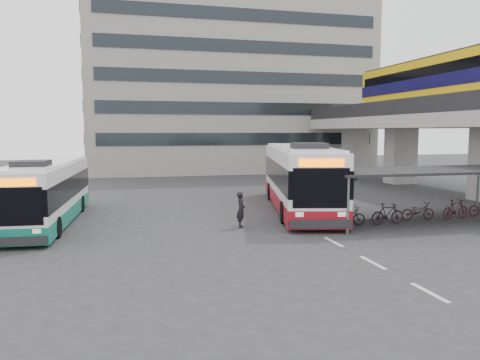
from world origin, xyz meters
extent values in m
plane|color=#28282B|center=(0.00, 0.00, 0.00)|extent=(120.00, 120.00, 0.00)
cube|color=gray|center=(17.00, 18.00, 2.30)|extent=(2.20, 1.60, 4.60)
cube|color=gray|center=(17.00, 26.00, 2.30)|extent=(2.20, 1.60, 4.60)
cube|color=gray|center=(17.00, 12.00, 5.05)|extent=(8.00, 32.00, 0.90)
cube|color=black|center=(13.25, 12.00, 6.05)|extent=(0.35, 32.00, 1.10)
cube|color=gold|center=(17.00, 12.10, 7.60)|extent=(2.90, 20.00, 3.90)
cube|color=#0D0A38|center=(17.00, 12.10, 7.80)|extent=(2.98, 20.02, 0.90)
cube|color=black|center=(17.00, 12.10, 8.60)|extent=(2.96, 19.20, 0.70)
cube|color=black|center=(17.00, 12.10, 9.55)|extent=(2.70, 19.60, 0.25)
cylinder|color=#595B60|center=(3.70, 4.80, 1.20)|extent=(0.12, 0.12, 2.40)
cylinder|color=#595B60|center=(13.30, 4.80, 1.20)|extent=(0.12, 0.12, 2.40)
cylinder|color=#595B60|center=(3.70, 1.20, 1.20)|extent=(0.12, 0.12, 2.40)
cube|color=black|center=(8.50, 3.00, 2.48)|extent=(10.00, 4.00, 0.12)
imported|color=black|center=(4.50, 3.00, 0.45)|extent=(1.71, 0.60, 0.90)
imported|color=black|center=(6.50, 3.00, 0.50)|extent=(1.66, 0.47, 1.00)
imported|color=black|center=(8.50, 3.00, 0.45)|extent=(1.71, 0.60, 0.90)
imported|color=black|center=(10.50, 3.00, 0.50)|extent=(1.66, 0.47, 1.00)
cube|color=gray|center=(6.00, 36.00, 12.50)|extent=(30.00, 15.00, 25.00)
cube|color=beige|center=(2.50, -6.00, 0.01)|extent=(0.15, 1.60, 0.01)
cube|color=beige|center=(2.50, -3.00, 0.01)|extent=(0.15, 1.60, 0.01)
cube|color=beige|center=(2.50, 0.00, 0.01)|extent=(0.15, 1.60, 0.01)
cube|color=white|center=(3.99, 7.72, 1.95)|extent=(5.51, 13.12, 2.94)
cube|color=maroon|center=(3.99, 7.72, 0.59)|extent=(5.56, 13.17, 0.80)
cube|color=black|center=(3.99, 7.72, 2.09)|extent=(5.57, 13.15, 1.23)
cube|color=#FF6A00|center=(2.57, 1.46, 3.05)|extent=(1.88, 0.50, 0.32)
cube|color=black|center=(3.28, 4.59, 3.66)|extent=(1.98, 2.03, 0.30)
cylinder|color=black|center=(1.83, 4.00, 0.53)|extent=(0.55, 1.11, 1.07)
cylinder|color=black|center=(6.04, 10.94, 0.53)|extent=(0.55, 1.11, 1.07)
cube|color=white|center=(-9.07, 6.86, 1.62)|extent=(2.94, 10.76, 2.44)
cube|color=#0B6954|center=(-9.07, 6.86, 0.49)|extent=(2.98, 10.80, 0.66)
cube|color=black|center=(-9.07, 6.86, 1.73)|extent=(3.00, 10.78, 1.02)
cube|color=#FF6A00|center=(-9.41, 1.56, 2.53)|extent=(1.58, 0.18, 0.27)
cube|color=black|center=(-9.24, 4.21, 3.03)|extent=(1.44, 1.50, 0.25)
cylinder|color=black|center=(-10.33, 3.53, 0.44)|extent=(0.32, 0.90, 0.89)
cylinder|color=black|center=(-7.83, 9.77, 0.44)|extent=(0.32, 0.90, 0.89)
imported|color=black|center=(-0.39, 3.61, 0.82)|extent=(0.53, 0.68, 1.64)
camera|label=1|loc=(-5.47, -16.72, 4.38)|focal=35.00mm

